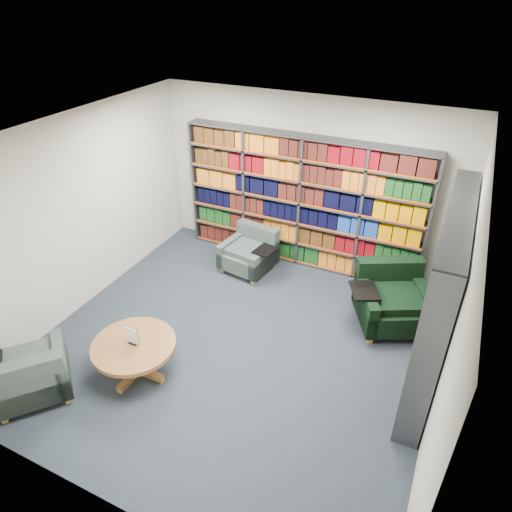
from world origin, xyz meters
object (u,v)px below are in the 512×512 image
at_px(chair_teal_left, 251,253).
at_px(chair_green_right, 391,300).
at_px(coffee_table, 135,350).
at_px(chair_teal_front, 30,377).

bearing_deg(chair_teal_left, chair_green_right, -9.56).
bearing_deg(chair_green_right, coffee_table, -137.60).
bearing_deg(chair_green_right, chair_teal_left, 170.44).
height_order(chair_teal_left, chair_green_right, chair_green_right).
distance_m(chair_teal_left, chair_green_right, 2.45).
relative_size(chair_teal_left, chair_teal_front, 0.84).
relative_size(chair_green_right, coffee_table, 1.24).
xyz_separation_m(chair_teal_front, coffee_table, (0.87, 0.82, 0.08)).
bearing_deg(chair_teal_left, chair_teal_front, -106.63).
relative_size(chair_green_right, chair_teal_front, 1.10).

